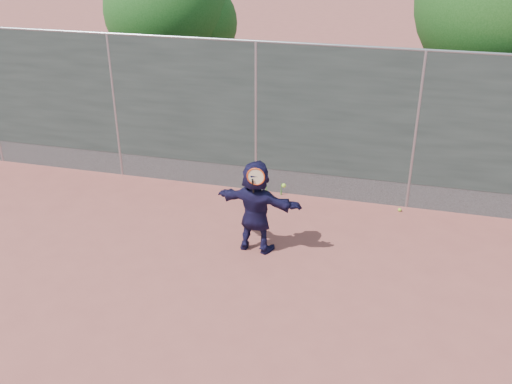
# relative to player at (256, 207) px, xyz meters

# --- Properties ---
(ground) EXTENTS (80.00, 80.00, 0.00)m
(ground) POSITION_rel_player_xyz_m (-0.59, -1.28, -0.79)
(ground) COLOR #9E4C42
(ground) RESTS_ON ground
(player) EXTENTS (1.52, 0.66, 1.59)m
(player) POSITION_rel_player_xyz_m (0.00, 0.00, 0.00)
(player) COLOR #181437
(player) RESTS_ON ground
(ball_ground) EXTENTS (0.07, 0.07, 0.07)m
(ball_ground) POSITION_rel_player_xyz_m (2.30, 1.99, -0.76)
(ball_ground) COLOR #A3D72F
(ball_ground) RESTS_ON ground
(fence) EXTENTS (20.00, 0.06, 3.03)m
(fence) POSITION_rel_player_xyz_m (-0.59, 2.22, 0.79)
(fence) COLOR #38423D
(fence) RESTS_ON ground
(swing_action) EXTENTS (0.62, 0.13, 0.51)m
(swing_action) POSITION_rel_player_xyz_m (0.09, -0.19, 0.60)
(swing_action) COLOR #DB4314
(swing_action) RESTS_ON ground
(tree_left) EXTENTS (3.15, 3.00, 4.53)m
(tree_left) POSITION_rel_player_xyz_m (-3.43, 5.27, 2.15)
(tree_left) COLOR #382314
(tree_left) RESTS_ON ground
(weed_clump) EXTENTS (0.68, 0.07, 0.30)m
(weed_clump) POSITION_rel_player_xyz_m (-0.29, 2.10, -0.66)
(weed_clump) COLOR #387226
(weed_clump) RESTS_ON ground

